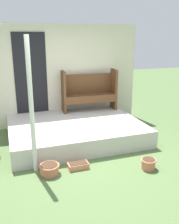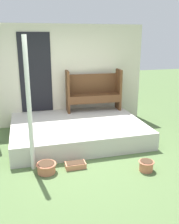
# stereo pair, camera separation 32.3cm
# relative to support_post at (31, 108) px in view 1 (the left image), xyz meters

# --- Properties ---
(ground_plane) EXTENTS (24.00, 24.00, 0.00)m
(ground_plane) POSITION_rel_support_post_xyz_m (0.89, 0.06, -1.16)
(ground_plane) COLOR #516B3D
(porch_slab) EXTENTS (2.97, 2.27, 0.39)m
(porch_slab) POSITION_rel_support_post_xyz_m (1.08, 1.20, -0.97)
(porch_slab) COLOR beige
(porch_slab) RESTS_ON ground_plane
(house_wall) EXTENTS (4.17, 0.08, 2.60)m
(house_wall) POSITION_rel_support_post_xyz_m (1.04, 2.36, 0.14)
(house_wall) COLOR beige
(house_wall) RESTS_ON ground_plane
(support_post) EXTENTS (0.08, 0.08, 2.32)m
(support_post) POSITION_rel_support_post_xyz_m (0.00, 0.00, 0.00)
(support_post) COLOR white
(support_post) RESTS_ON ground_plane
(bench) EXTENTS (1.45, 0.47, 1.08)m
(bench) POSITION_rel_support_post_xyz_m (1.72, 2.06, -0.23)
(bench) COLOR brown
(bench) RESTS_ON porch_slab
(flower_pot_left) EXTENTS (0.36, 0.36, 0.18)m
(flower_pot_left) POSITION_rel_support_post_xyz_m (0.21, -0.21, -1.06)
(flower_pot_left) COLOR #C67251
(flower_pot_left) RESTS_ON ground_plane
(flower_pot_middle) EXTENTS (0.28, 0.28, 0.19)m
(flower_pot_middle) POSITION_rel_support_post_xyz_m (1.93, -0.61, -1.06)
(flower_pot_middle) COLOR #C67251
(flower_pot_middle) RESTS_ON ground_plane
(planter_box_rect) EXTENTS (0.37, 0.20, 0.11)m
(planter_box_rect) POSITION_rel_support_post_xyz_m (0.74, -0.18, -1.11)
(planter_box_rect) COLOR tan
(planter_box_rect) RESTS_ON ground_plane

